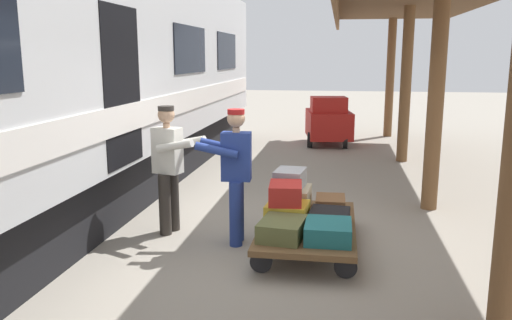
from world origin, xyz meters
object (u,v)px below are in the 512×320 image
at_px(suitcase_brown_leather, 330,204).
at_px(suitcase_black_hardshell, 329,217).
at_px(baggage_tug, 328,121).
at_px(suitcase_teal_softside, 328,231).
at_px(porter_by_door, 169,165).
at_px(train_car, 13,77).
at_px(suitcase_yellow_case, 287,213).
at_px(suitcase_gray_aluminum, 290,179).
at_px(suitcase_red_plastic, 286,193).
at_px(suitcase_olive_duffel, 282,229).
at_px(suitcase_cream_canvas, 292,198).
at_px(porter_in_overalls, 235,172).
at_px(luggage_cart, 308,227).

distance_m(suitcase_brown_leather, suitcase_black_hardshell, 0.57).
bearing_deg(suitcase_black_hardshell, baggage_tug, -88.49).
bearing_deg(suitcase_teal_softside, porter_by_door, -22.20).
distance_m(train_car, porter_by_door, 2.32).
height_order(porter_by_door, baggage_tug, porter_by_door).
height_order(train_car, baggage_tug, train_car).
height_order(suitcase_yellow_case, suitcase_gray_aluminum, suitcase_gray_aluminum).
bearing_deg(porter_by_door, suitcase_red_plastic, 170.06).
height_order(suitcase_yellow_case, porter_by_door, porter_by_door).
height_order(suitcase_teal_softside, suitcase_yellow_case, suitcase_yellow_case).
xyz_separation_m(suitcase_olive_duffel, baggage_tug, (-0.31, -8.35, 0.20)).
bearing_deg(suitcase_red_plastic, suitcase_cream_canvas, -92.69).
xyz_separation_m(train_car, baggage_tug, (-3.92, -7.66, -1.43)).
bearing_deg(train_car, baggage_tug, -117.09).
bearing_deg(suitcase_yellow_case, suitcase_gray_aluminum, -87.34).
bearing_deg(suitcase_teal_softside, porter_in_overalls, -27.25).
xyz_separation_m(luggage_cart, suitcase_cream_canvas, (0.26, -0.57, 0.19)).
distance_m(suitcase_cream_canvas, suitcase_gray_aluminum, 0.27).
xyz_separation_m(train_car, porter_in_overalls, (-2.95, 0.08, -1.14)).
height_order(suitcase_teal_softside, baggage_tug, baggage_tug).
height_order(suitcase_yellow_case, suitcase_red_plastic, suitcase_red_plastic).
bearing_deg(baggage_tug, suitcase_olive_duffel, 87.88).
relative_size(train_car, suitcase_yellow_case, 35.37).
xyz_separation_m(train_car, suitcase_teal_softside, (-4.12, 0.68, -1.64)).
bearing_deg(suitcase_black_hardshell, suitcase_teal_softside, 90.00).
bearing_deg(train_car, suitcase_olive_duffel, 169.30).
xyz_separation_m(train_car, suitcase_red_plastic, (-3.58, 0.10, -1.38)).
height_order(luggage_cart, suitcase_olive_duffel, suitcase_olive_duffel).
bearing_deg(suitcase_olive_duffel, suitcase_red_plastic, -87.44).
distance_m(suitcase_black_hardshell, suitcase_yellow_case, 0.51).
distance_m(suitcase_teal_softside, porter_by_door, 2.34).
distance_m(suitcase_teal_softside, suitcase_red_plastic, 0.84).
distance_m(luggage_cart, suitcase_olive_duffel, 0.64).
distance_m(suitcase_black_hardshell, baggage_tug, 7.78).
xyz_separation_m(luggage_cart, baggage_tug, (-0.05, -7.77, 0.36)).
bearing_deg(suitcase_cream_canvas, suitcase_olive_duffel, 90.00).
bearing_deg(suitcase_yellow_case, suitcase_brown_leather, -131.96).
bearing_deg(porter_in_overalls, baggage_tug, -97.16).
xyz_separation_m(suitcase_olive_duffel, suitcase_gray_aluminum, (0.03, -1.14, 0.32)).
xyz_separation_m(porter_by_door, baggage_tug, (-1.91, -7.49, -0.30)).
height_order(suitcase_cream_canvas, porter_by_door, porter_by_door).
relative_size(suitcase_black_hardshell, suitcase_red_plastic, 0.96).
relative_size(suitcase_yellow_case, porter_in_overalls, 0.29).
relative_size(train_car, luggage_cart, 8.45).
relative_size(suitcase_red_plastic, suitcase_gray_aluminum, 1.04).
bearing_deg(suitcase_gray_aluminum, suitcase_red_plastic, 90.01).
relative_size(suitcase_teal_softside, suitcase_gray_aluminum, 1.17).
height_order(luggage_cart, suitcase_brown_leather, suitcase_brown_leather).
relative_size(suitcase_brown_leather, suitcase_teal_softside, 0.84).
xyz_separation_m(suitcase_olive_duffel, suitcase_yellow_case, (0.00, -0.57, 0.02)).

